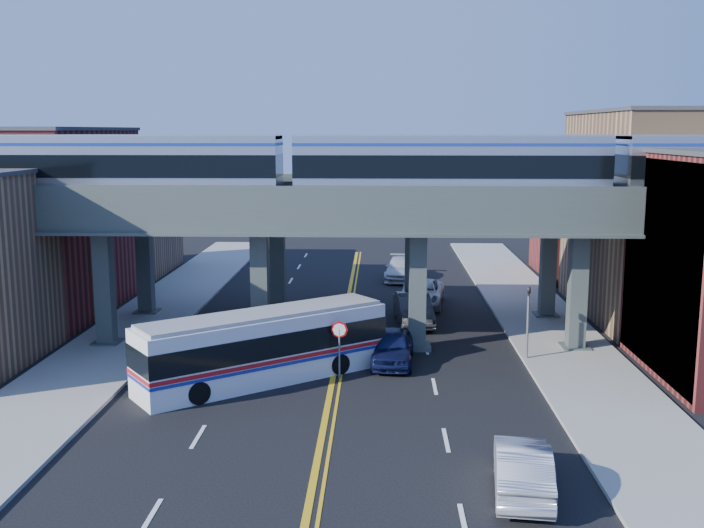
{
  "coord_description": "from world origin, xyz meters",
  "views": [
    {
      "loc": [
        2.06,
        -30.82,
        11.01
      ],
      "look_at": [
        0.71,
        7.19,
        4.51
      ],
      "focal_mm": 40.0,
      "sensor_mm": 36.0,
      "label": 1
    }
  ],
  "objects_px": {
    "car_lane_b": "(414,309)",
    "car_lane_c": "(421,293)",
    "transit_bus": "(264,347)",
    "traffic_signal": "(528,315)",
    "car_lane_d": "(401,269)",
    "car_parked_curb": "(523,468)",
    "transit_train": "(449,166)",
    "car_lane_a": "(393,347)",
    "stop_sign": "(339,340)"
  },
  "relations": [
    {
      "from": "traffic_signal",
      "to": "transit_bus",
      "type": "height_order",
      "value": "traffic_signal"
    },
    {
      "from": "traffic_signal",
      "to": "car_lane_d",
      "type": "height_order",
      "value": "traffic_signal"
    },
    {
      "from": "car_lane_a",
      "to": "car_parked_curb",
      "type": "bearing_deg",
      "value": -70.59
    },
    {
      "from": "traffic_signal",
      "to": "car_lane_b",
      "type": "height_order",
      "value": "traffic_signal"
    },
    {
      "from": "transit_train",
      "to": "car_parked_curb",
      "type": "distance_m",
      "value": 18.13
    },
    {
      "from": "car_lane_b",
      "to": "car_lane_c",
      "type": "relative_size",
      "value": 0.92
    },
    {
      "from": "car_lane_a",
      "to": "car_lane_d",
      "type": "height_order",
      "value": "car_lane_a"
    },
    {
      "from": "car_lane_b",
      "to": "car_lane_d",
      "type": "relative_size",
      "value": 0.96
    },
    {
      "from": "car_lane_b",
      "to": "car_lane_d",
      "type": "xyz_separation_m",
      "value": [
        -0.38,
        13.72,
        -0.07
      ]
    },
    {
      "from": "transit_train",
      "to": "traffic_signal",
      "type": "bearing_deg",
      "value": -28.21
    },
    {
      "from": "car_lane_a",
      "to": "car_lane_c",
      "type": "height_order",
      "value": "car_lane_a"
    },
    {
      "from": "car_lane_b",
      "to": "car_lane_c",
      "type": "bearing_deg",
      "value": 76.73
    },
    {
      "from": "transit_bus",
      "to": "car_lane_d",
      "type": "xyz_separation_m",
      "value": [
        6.67,
        24.3,
        -0.73
      ]
    },
    {
      "from": "stop_sign",
      "to": "car_lane_a",
      "type": "bearing_deg",
      "value": 44.56
    },
    {
      "from": "transit_train",
      "to": "car_lane_a",
      "type": "xyz_separation_m",
      "value": [
        -2.74,
        -2.6,
        -8.45
      ]
    },
    {
      "from": "car_lane_b",
      "to": "transit_bus",
      "type": "bearing_deg",
      "value": -128.78
    },
    {
      "from": "car_lane_c",
      "to": "car_parked_curb",
      "type": "bearing_deg",
      "value": -78.62
    },
    {
      "from": "car_parked_curb",
      "to": "car_lane_b",
      "type": "bearing_deg",
      "value": -76.36
    },
    {
      "from": "car_lane_b",
      "to": "car_lane_c",
      "type": "xyz_separation_m",
      "value": [
        0.7,
        4.85,
        -0.07
      ]
    },
    {
      "from": "car_lane_b",
      "to": "car_parked_curb",
      "type": "relative_size",
      "value": 1.11
    },
    {
      "from": "transit_train",
      "to": "car_lane_d",
      "type": "bearing_deg",
      "value": 95.5
    },
    {
      "from": "car_lane_a",
      "to": "car_lane_c",
      "type": "relative_size",
      "value": 0.83
    },
    {
      "from": "car_lane_c",
      "to": "car_lane_d",
      "type": "bearing_deg",
      "value": 104.47
    },
    {
      "from": "car_lane_c",
      "to": "car_parked_curb",
      "type": "relative_size",
      "value": 1.21
    },
    {
      "from": "car_lane_a",
      "to": "car_lane_b",
      "type": "relative_size",
      "value": 0.9
    },
    {
      "from": "car_lane_b",
      "to": "car_lane_d",
      "type": "bearing_deg",
      "value": 86.53
    },
    {
      "from": "transit_train",
      "to": "car_lane_d",
      "type": "height_order",
      "value": "transit_train"
    },
    {
      "from": "car_lane_a",
      "to": "car_lane_c",
      "type": "xyz_separation_m",
      "value": [
        2.01,
        12.6,
        -0.01
      ]
    },
    {
      "from": "car_lane_b",
      "to": "transit_train",
      "type": "bearing_deg",
      "value": -79.52
    },
    {
      "from": "traffic_signal",
      "to": "car_lane_b",
      "type": "bearing_deg",
      "value": 125.85
    },
    {
      "from": "car_lane_a",
      "to": "car_lane_d",
      "type": "distance_m",
      "value": 21.48
    },
    {
      "from": "car_lane_a",
      "to": "car_parked_curb",
      "type": "xyz_separation_m",
      "value": [
        3.77,
        -13.4,
        -0.02
      ]
    },
    {
      "from": "traffic_signal",
      "to": "car_lane_d",
      "type": "distance_m",
      "value": 21.64
    },
    {
      "from": "traffic_signal",
      "to": "transit_bus",
      "type": "relative_size",
      "value": 0.38
    },
    {
      "from": "traffic_signal",
      "to": "car_lane_c",
      "type": "height_order",
      "value": "traffic_signal"
    },
    {
      "from": "transit_train",
      "to": "car_lane_c",
      "type": "bearing_deg",
      "value": 94.2
    },
    {
      "from": "transit_train",
      "to": "car_lane_c",
      "type": "xyz_separation_m",
      "value": [
        -0.73,
        9.99,
        -8.46
      ]
    },
    {
      "from": "transit_bus",
      "to": "car_lane_b",
      "type": "distance_m",
      "value": 12.73
    },
    {
      "from": "car_lane_b",
      "to": "traffic_signal",
      "type": "bearing_deg",
      "value": -59.23
    },
    {
      "from": "car_lane_d",
      "to": "car_parked_curb",
      "type": "height_order",
      "value": "car_lane_d"
    },
    {
      "from": "transit_bus",
      "to": "stop_sign",
      "type": "bearing_deg",
      "value": -29.53
    },
    {
      "from": "transit_bus",
      "to": "car_lane_d",
      "type": "distance_m",
      "value": 25.21
    },
    {
      "from": "transit_bus",
      "to": "car_lane_b",
      "type": "height_order",
      "value": "transit_bus"
    },
    {
      "from": "transit_train",
      "to": "car_lane_a",
      "type": "distance_m",
      "value": 9.26
    },
    {
      "from": "transit_bus",
      "to": "car_parked_curb",
      "type": "relative_size",
      "value": 2.26
    },
    {
      "from": "car_lane_d",
      "to": "car_lane_c",
      "type": "bearing_deg",
      "value": -78.94
    },
    {
      "from": "transit_train",
      "to": "car_lane_d",
      "type": "distance_m",
      "value": 20.75
    },
    {
      "from": "traffic_signal",
      "to": "car_lane_d",
      "type": "xyz_separation_m",
      "value": [
        -5.54,
        20.86,
        -1.5
      ]
    },
    {
      "from": "car_lane_b",
      "to": "car_parked_curb",
      "type": "distance_m",
      "value": 21.28
    },
    {
      "from": "stop_sign",
      "to": "traffic_signal",
      "type": "relative_size",
      "value": 0.64
    }
  ]
}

